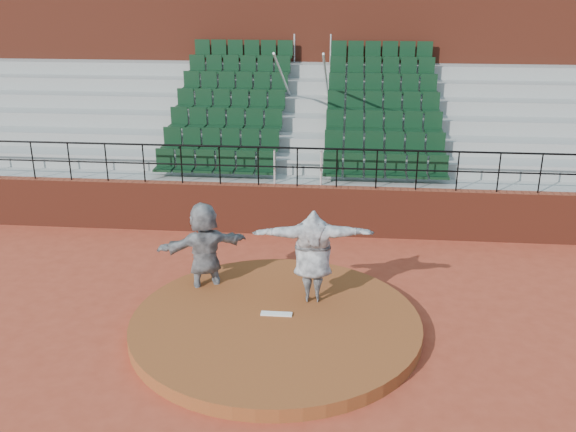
# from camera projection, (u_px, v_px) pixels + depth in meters

# --- Properties ---
(ground) EXTENTS (90.00, 90.00, 0.00)m
(ground) POSITION_uv_depth(u_px,v_px,m) (276.00, 330.00, 12.22)
(ground) COLOR #A43B25
(ground) RESTS_ON ground
(pitchers_mound) EXTENTS (5.50, 5.50, 0.25)m
(pitchers_mound) POSITION_uv_depth(u_px,v_px,m) (276.00, 324.00, 12.18)
(pitchers_mound) COLOR brown
(pitchers_mound) RESTS_ON ground
(pitching_rubber) EXTENTS (0.60, 0.15, 0.03)m
(pitching_rubber) POSITION_uv_depth(u_px,v_px,m) (276.00, 314.00, 12.27)
(pitching_rubber) COLOR white
(pitching_rubber) RESTS_ON pitchers_mound
(boundary_wall) EXTENTS (24.00, 0.30, 1.30)m
(boundary_wall) POSITION_uv_depth(u_px,v_px,m) (297.00, 210.00, 16.67)
(boundary_wall) COLOR maroon
(boundary_wall) RESTS_ON ground
(wall_railing) EXTENTS (24.04, 0.05, 1.03)m
(wall_railing) POSITION_uv_depth(u_px,v_px,m) (297.00, 159.00, 16.19)
(wall_railing) COLOR black
(wall_railing) RESTS_ON boundary_wall
(seating_deck) EXTENTS (24.00, 5.97, 4.63)m
(seating_deck) POSITION_uv_depth(u_px,v_px,m) (307.00, 146.00, 19.80)
(seating_deck) COLOR gray
(seating_deck) RESTS_ON ground
(press_box_facade) EXTENTS (24.00, 3.00, 7.10)m
(press_box_facade) POSITION_uv_depth(u_px,v_px,m) (315.00, 61.00, 22.76)
(press_box_facade) COLOR maroon
(press_box_facade) RESTS_ON ground
(pitcher) EXTENTS (2.39, 0.85, 1.90)m
(pitcher) POSITION_uv_depth(u_px,v_px,m) (313.00, 256.00, 12.54)
(pitcher) COLOR black
(pitcher) RESTS_ON pitchers_mound
(fielder) EXTENTS (1.97, 1.40, 2.05)m
(fielder) POSITION_uv_depth(u_px,v_px,m) (204.00, 250.00, 13.26)
(fielder) COLOR black
(fielder) RESTS_ON ground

